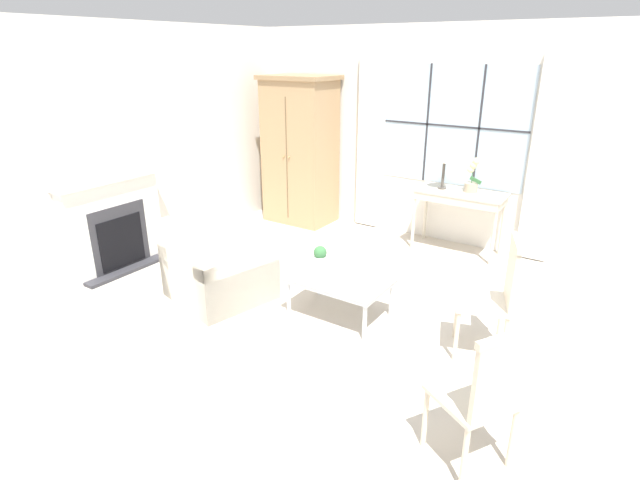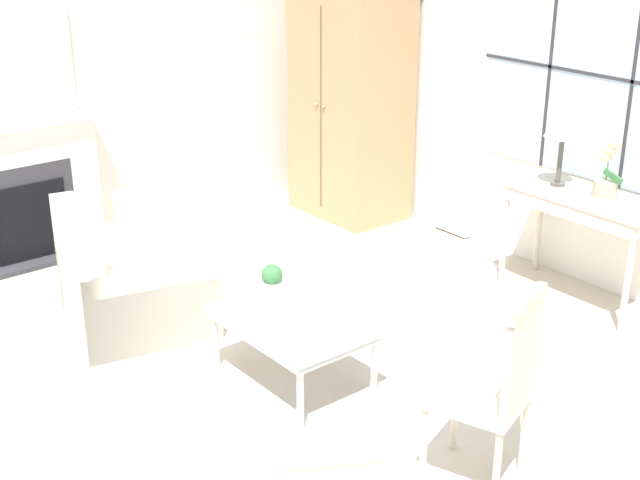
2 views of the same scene
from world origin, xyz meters
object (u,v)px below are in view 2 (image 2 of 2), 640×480
armoire (350,96)px  potted_orchid (607,172)px  armchair_upholstered (132,286)px  pillar_candle (302,327)px  table_lamp (564,125)px  console_table (585,206)px  potted_plant_small (272,282)px  side_chair_wooden (499,382)px  coffee_table (292,324)px  fireplace (22,182)px

armoire → potted_orchid: size_ratio=4.94×
armchair_upholstered → pillar_candle: armchair_upholstered is taller
table_lamp → console_table: bearing=2.3°
armoire → pillar_candle: armoire is taller
table_lamp → potted_orchid: bearing=8.5°
console_table → armchair_upholstered: armchair_upholstered is taller
console_table → potted_plant_small: bearing=-105.9°
side_chair_wooden → pillar_candle: 1.26m
side_chair_wooden → coffee_table: 1.45m
console_table → table_lamp: (-0.24, -0.01, 0.53)m
table_lamp → armchair_upholstered: size_ratio=0.50×
armoire → pillar_candle: bearing=-45.5°
armoire → potted_orchid: armoire is taller
armoire → side_chair_wooden: armoire is taller
potted_orchid → coffee_table: size_ratio=0.46×
table_lamp → potted_plant_small: 2.38m
armchair_upholstered → armoire: bearing=106.8°
console_table → pillar_candle: bearing=-94.1°
potted_orchid → potted_plant_small: bearing=-108.2°
armoire → armchair_upholstered: 2.84m
potted_orchid → potted_plant_small: potted_orchid is taller
fireplace → armoire: 2.85m
console_table → armchair_upholstered: bearing=-121.6°
potted_orchid → side_chair_wooden: 2.40m
fireplace → side_chair_wooden: size_ratio=1.83×
coffee_table → pillar_candle: bearing=-22.5°
table_lamp → coffee_table: size_ratio=0.59×
potted_orchid → armchair_upholstered: (-1.76, -2.73, -0.69)m
side_chair_wooden → potted_plant_small: size_ratio=4.56×
coffee_table → pillar_candle: (0.20, -0.08, 0.09)m
table_lamp → potted_plant_small: bearing=-100.1°
side_chair_wooden → console_table: bearing=116.4°
console_table → side_chair_wooden: bearing=-63.6°
table_lamp → potted_orchid: table_lamp is taller
table_lamp → armchair_upholstered: (-1.41, -2.68, -0.96)m
coffee_table → potted_plant_small: 0.32m
table_lamp → pillar_candle: table_lamp is taller
armchair_upholstered → console_table: bearing=58.4°
armchair_upholstered → potted_plant_small: armchair_upholstered is taller
console_table → armchair_upholstered: size_ratio=1.01×
fireplace → coffee_table: (2.82, 0.50, -0.27)m
potted_orchid → armchair_upholstered: potted_orchid is taller
fireplace → console_table: size_ratio=1.74×
armchair_upholstered → potted_plant_small: 1.13m
fireplace → console_table: fireplace is taller
fireplace → armchair_upholstered: (1.54, 0.11, -0.36)m
potted_orchid → pillar_candle: potted_orchid is taller
armoire → potted_plant_small: armoire is taller
armchair_upholstered → side_chair_wooden: side_chair_wooden is taller
potted_orchid → side_chair_wooden: potted_orchid is taller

